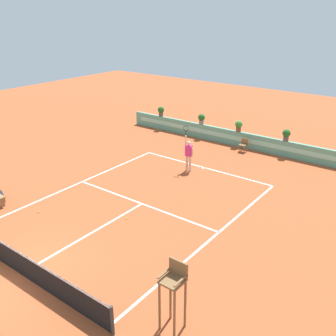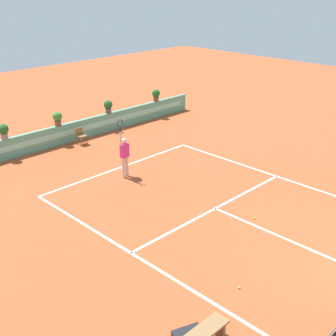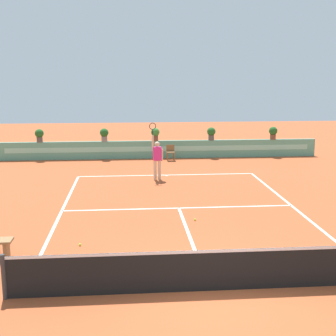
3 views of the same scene
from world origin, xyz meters
name	(u,v)px [view 2 (image 2 of 3)]	position (x,y,z in m)	size (l,w,h in m)	color
ground_plane	(224,212)	(0.00, 6.00, 0.00)	(60.00, 60.00, 0.00)	#A84C28
court_lines	(209,206)	(0.00, 6.72, 0.00)	(8.32, 11.94, 0.01)	white
back_wall_barrier	(64,134)	(0.00, 16.39, 0.50)	(18.00, 0.21, 1.00)	#599E84
ball_kid_chair	(81,135)	(0.54, 15.66, 0.48)	(0.44, 0.44, 0.85)	brown
tennis_player	(125,154)	(-0.49, 10.96, 1.05)	(0.62, 0.25, 2.58)	beige
tennis_ball_near_baseline	(239,287)	(-3.14, 2.98, 0.03)	(0.07, 0.07, 0.07)	#CCE033
tennis_ball_mid_court	(254,218)	(0.37, 4.93, 0.03)	(0.07, 0.07, 0.07)	#CCE033
potted_plant_centre	(57,118)	(-0.26, 16.39, 1.41)	(0.48, 0.48, 0.72)	brown
potted_plant_right	(108,106)	(2.93, 16.39, 1.41)	(0.48, 0.48, 0.72)	#514C47
potted_plant_left	(3,131)	(-3.10, 16.39, 1.41)	(0.48, 0.48, 0.72)	gray
potted_plant_far_right	(156,94)	(6.52, 16.39, 1.41)	(0.48, 0.48, 0.72)	brown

